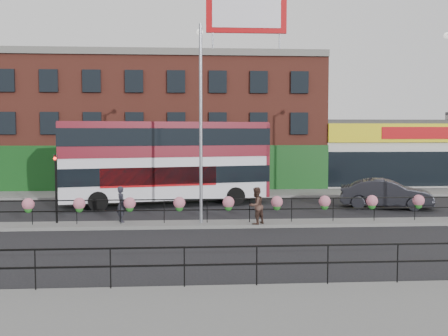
{
  "coord_description": "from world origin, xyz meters",
  "views": [
    {
      "loc": [
        -1.89,
        -24.25,
        4.41
      ],
      "look_at": [
        0.0,
        3.0,
        2.5
      ],
      "focal_mm": 42.0,
      "sensor_mm": 36.0,
      "label": 1
    }
  ],
  "objects": [
    {
      "name": "median_railing",
      "position": [
        -0.0,
        0.0,
        1.05
      ],
      "size": [
        30.04,
        0.56,
        1.23
      ],
      "color": "black",
      "rests_on": "median"
    },
    {
      "name": "lamp_column_west",
      "position": [
        -1.28,
        0.23,
        5.6
      ],
      "size": [
        0.33,
        1.61,
        9.2
      ],
      "color": "gray",
      "rests_on": "median"
    },
    {
      "name": "median",
      "position": [
        0.0,
        0.0,
        0.07
      ],
      "size": [
        60.0,
        1.6,
        0.15
      ],
      "primitive_type": "cube",
      "color": "slate",
      "rests_on": "ground"
    },
    {
      "name": "north_pavement",
      "position": [
        0.0,
        12.0,
        0.07
      ],
      "size": [
        60.0,
        4.0,
        0.15
      ],
      "primitive_type": "cube",
      "color": "slate",
      "rests_on": "ground"
    },
    {
      "name": "double_decker_bus",
      "position": [
        -3.2,
        7.06,
        3.05
      ],
      "size": [
        12.61,
        5.45,
        4.97
      ],
      "color": "silver",
      "rests_on": "ground"
    },
    {
      "name": "south_pavement",
      "position": [
        0.0,
        -12.0,
        0.07
      ],
      "size": [
        60.0,
        4.0,
        0.15
      ],
      "primitive_type": "cube",
      "color": "slate",
      "rests_on": "ground"
    },
    {
      "name": "billboard",
      "position": [
        2.5,
        14.99,
        13.18
      ],
      "size": [
        6.0,
        0.29,
        4.4
      ],
      "color": "#B0070B",
      "rests_on": "brick_building"
    },
    {
      "name": "supermarket",
      "position": [
        16.0,
        19.9,
        2.65
      ],
      "size": [
        15.0,
        12.25,
        5.3
      ],
      "color": "silver",
      "rests_on": "ground"
    },
    {
      "name": "yellow_line_outer",
      "position": [
        0.0,
        -9.88,
        0.01
      ],
      "size": [
        60.0,
        0.1,
        0.01
      ],
      "primitive_type": "cube",
      "color": "gold",
      "rests_on": "ground"
    },
    {
      "name": "yellow_line_inner",
      "position": [
        0.0,
        -9.7,
        0.01
      ],
      "size": [
        60.0,
        0.1,
        0.01
      ],
      "primitive_type": "cube",
      "color": "gold",
      "rests_on": "ground"
    },
    {
      "name": "ground",
      "position": [
        0.0,
        0.0,
        0.0
      ],
      "size": [
        120.0,
        120.0,
        0.0
      ],
      "primitive_type": "plane",
      "color": "black",
      "rests_on": "ground"
    },
    {
      "name": "south_railing",
      "position": [
        -2.0,
        -10.1,
        0.96
      ],
      "size": [
        20.04,
        0.05,
        1.12
      ],
      "color": "black",
      "rests_on": "south_pavement"
    },
    {
      "name": "pedestrian_a",
      "position": [
        -5.02,
        0.45,
        0.99
      ],
      "size": [
        0.92,
        0.87,
        1.69
      ],
      "primitive_type": "imported",
      "rotation": [
        0.0,
        0.0,
        2.0
      ],
      "color": "#24252F",
      "rests_on": "median"
    },
    {
      "name": "car",
      "position": [
        9.44,
        4.85,
        0.84
      ],
      "size": [
        4.67,
        6.12,
        1.68
      ],
      "primitive_type": "imported",
      "rotation": [
        0.0,
        0.0,
        1.27
      ],
      "color": "#222329",
      "rests_on": "ground"
    },
    {
      "name": "brick_building",
      "position": [
        -4.0,
        19.96,
        5.13
      ],
      "size": [
        25.0,
        12.21,
        10.3
      ],
      "color": "brown",
      "rests_on": "ground"
    },
    {
      "name": "traffic_light_median",
      "position": [
        -8.0,
        0.39,
        2.47
      ],
      "size": [
        0.15,
        0.28,
        3.65
      ],
      "color": "black",
      "rests_on": "median"
    },
    {
      "name": "pedestrian_b",
      "position": [
        1.23,
        -0.55,
        1.0
      ],
      "size": [
        1.47,
        1.47,
        1.71
      ],
      "primitive_type": "imported",
      "rotation": [
        0.0,
        0.0,
        3.87
      ],
      "color": "#483028",
      "rests_on": "median"
    }
  ]
}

